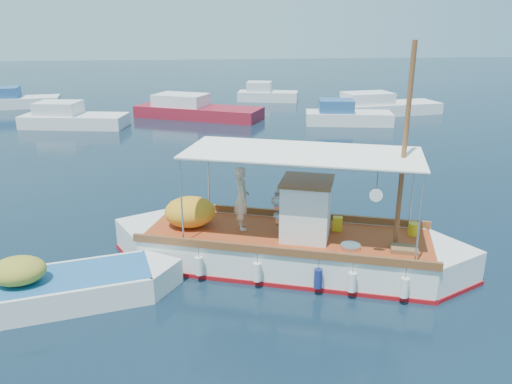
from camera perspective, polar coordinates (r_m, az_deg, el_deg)
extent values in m
plane|color=black|center=(14.70, 3.67, -6.86)|extent=(160.00, 160.00, 0.00)
cube|color=white|center=(13.81, 3.48, -6.99)|extent=(8.03, 4.93, 1.12)
cube|color=white|center=(14.82, -11.27, -5.47)|extent=(2.40, 2.40, 1.12)
cube|color=white|center=(13.82, 19.42, -8.11)|extent=(2.40, 2.40, 1.12)
cube|color=maroon|center=(13.96, 3.45, -8.23)|extent=(8.15, 5.04, 0.18)
cube|color=#A03B18|center=(13.59, 3.52, -4.95)|extent=(7.96, 4.74, 0.06)
cube|color=brown|center=(14.71, 4.33, -2.55)|extent=(7.31, 2.67, 0.20)
cube|color=brown|center=(12.39, 2.58, -6.77)|extent=(7.31, 2.67, 0.20)
cube|color=white|center=(13.23, 5.76, -2.03)|extent=(1.59, 1.65, 1.52)
cube|color=brown|center=(12.97, 5.87, 1.24)|extent=(1.72, 1.78, 0.06)
cylinder|color=slate|center=(12.91, 2.72, -1.05)|extent=(0.38, 0.55, 0.51)
cylinder|color=slate|center=(13.51, 3.20, -0.13)|extent=(0.38, 0.55, 0.51)
cylinder|color=slate|center=(13.41, 2.92, -2.83)|extent=(0.38, 0.55, 0.51)
cylinder|color=brown|center=(12.67, 16.60, 4.75)|extent=(0.16, 0.16, 5.08)
cylinder|color=brown|center=(12.73, 12.78, 3.25)|extent=(1.75, 0.69, 0.08)
cylinder|color=silver|center=(14.77, -5.45, 1.78)|extent=(0.06, 0.06, 2.28)
cylinder|color=silver|center=(12.77, -8.51, -1.10)|extent=(0.06, 0.06, 2.28)
cylinder|color=silver|center=(14.15, 17.46, 0.21)|extent=(0.06, 0.06, 2.28)
cylinder|color=silver|center=(12.06, 18.20, -3.10)|extent=(0.06, 0.06, 2.28)
cube|color=white|center=(12.78, 5.31, 4.50)|extent=(6.46, 4.29, 0.04)
ellipsoid|color=orange|center=(14.07, -7.54, -2.27)|extent=(1.74, 1.61, 0.85)
cube|color=gold|center=(13.89, 9.30, -3.62)|extent=(0.30, 0.26, 0.41)
cylinder|color=gold|center=(14.11, 17.60, -4.07)|extent=(0.39, 0.39, 0.35)
cube|color=brown|center=(13.10, 16.58, -6.30)|extent=(0.77, 0.65, 0.12)
cylinder|color=#B2B2B2|center=(12.92, 10.75, -6.19)|extent=(0.65, 0.65, 0.12)
cylinder|color=white|center=(11.86, 13.56, -0.39)|extent=(0.30, 0.13, 0.30)
cylinder|color=white|center=(12.98, -6.53, -8.37)|extent=(0.26, 0.26, 0.49)
cylinder|color=navy|center=(12.41, 7.11, -9.77)|extent=(0.26, 0.26, 0.49)
cylinder|color=white|center=(12.43, 16.61, -10.42)|extent=(0.26, 0.26, 0.49)
imported|color=beige|center=(13.62, -1.65, -0.70)|extent=(0.47, 0.68, 1.78)
cube|color=white|center=(13.02, -21.74, -10.72)|extent=(4.61, 2.57, 0.85)
cube|color=white|center=(13.02, -12.07, -9.70)|extent=(1.66, 1.66, 0.85)
cube|color=#205D96|center=(12.84, -21.96, -9.13)|extent=(4.57, 2.39, 0.05)
ellipsoid|color=#A0972D|center=(12.78, -25.54, -8.12)|extent=(1.43, 1.26, 0.62)
cube|color=silver|center=(34.15, -19.98, 7.49)|extent=(6.82, 3.59, 1.00)
cube|color=silver|center=(34.41, -21.65, 8.91)|extent=(2.93, 2.50, 0.80)
cube|color=maroon|center=(35.50, -6.56, 8.89)|extent=(9.15, 6.41, 1.00)
cube|color=silver|center=(35.94, -8.55, 10.38)|extent=(4.21, 3.69, 0.80)
cube|color=silver|center=(33.65, 10.50, 8.15)|extent=(5.85, 3.21, 1.00)
cube|color=#2A568D|center=(33.41, 9.16, 9.72)|extent=(2.53, 2.26, 0.80)
cube|color=silver|center=(38.00, 14.23, 9.09)|extent=(8.67, 3.77, 1.00)
cube|color=silver|center=(37.27, 12.62, 10.43)|extent=(3.64, 2.67, 0.80)
cube|color=silver|center=(43.95, -25.69, 9.08)|extent=(6.65, 3.20, 1.00)
cube|color=#2A568D|center=(44.01, -27.10, 10.09)|extent=(2.81, 2.30, 0.80)
cube|color=silver|center=(43.13, 1.37, 10.76)|extent=(5.31, 3.14, 1.00)
cube|color=silver|center=(43.09, 0.37, 11.96)|extent=(2.34, 2.13, 0.80)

